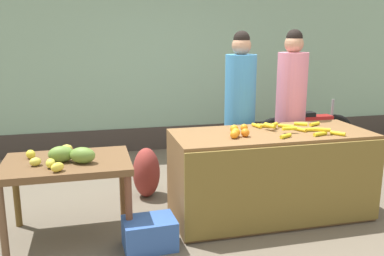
{
  "coord_description": "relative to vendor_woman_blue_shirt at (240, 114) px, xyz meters",
  "views": [
    {
      "loc": [
        -1.32,
        -3.6,
        1.79
      ],
      "look_at": [
        -0.38,
        0.15,
        0.91
      ],
      "focal_mm": 38.65,
      "sensor_mm": 36.0,
      "label": 1
    }
  ],
  "objects": [
    {
      "name": "ground_plane",
      "position": [
        -0.29,
        -0.64,
        -0.92
      ],
      "size": [
        24.0,
        24.0,
        0.0
      ],
      "primitive_type": "plane",
      "color": "#665B4C"
    },
    {
      "name": "market_wall_back",
      "position": [
        -0.29,
        2.15,
        0.66
      ],
      "size": [
        9.13,
        0.23,
        3.23
      ],
      "color": "#8CB299",
      "rests_on": "ground"
    },
    {
      "name": "fruit_stall_counter",
      "position": [
        0.09,
        -0.66,
        -0.49
      ],
      "size": [
        1.93,
        0.82,
        0.86
      ],
      "color": "brown",
      "rests_on": "ground"
    },
    {
      "name": "side_table_wooden",
      "position": [
        -1.83,
        -0.64,
        -0.29
      ],
      "size": [
        1.09,
        0.76,
        0.71
      ],
      "color": "brown",
      "rests_on": "ground"
    },
    {
      "name": "banana_bunch_pile",
      "position": [
        0.33,
        -0.65,
        -0.04
      ],
      "size": [
        0.72,
        0.63,
        0.07
      ],
      "color": "yellow",
      "rests_on": "fruit_stall_counter"
    },
    {
      "name": "orange_pile",
      "position": [
        -0.28,
        -0.7,
        -0.02
      ],
      "size": [
        0.27,
        0.33,
        0.08
      ],
      "color": "orange",
      "rests_on": "fruit_stall_counter"
    },
    {
      "name": "mango_papaya_pile",
      "position": [
        -1.83,
        -0.7,
        -0.15
      ],
      "size": [
        0.63,
        0.66,
        0.14
      ],
      "color": "yellow",
      "rests_on": "side_table_wooden"
    },
    {
      "name": "vendor_woman_blue_shirt",
      "position": [
        0.0,
        0.0,
        0.0
      ],
      "size": [
        0.34,
        0.34,
        1.83
      ],
      "color": "#33333D",
      "rests_on": "ground"
    },
    {
      "name": "vendor_woman_pink_shirt",
      "position": [
        0.61,
        -0.02,
        0.01
      ],
      "size": [
        0.34,
        0.34,
        1.84
      ],
      "color": "#33333D",
      "rests_on": "ground"
    },
    {
      "name": "parked_motorcycle",
      "position": [
        1.37,
        0.98,
        -0.52
      ],
      "size": [
        1.6,
        0.18,
        0.88
      ],
      "color": "black",
      "rests_on": "ground"
    },
    {
      "name": "produce_crate",
      "position": [
        -1.18,
        -1.02,
        -0.79
      ],
      "size": [
        0.46,
        0.34,
        0.26
      ],
      "primitive_type": "cube",
      "rotation": [
        0.0,
        0.0,
        0.05
      ],
      "color": "#3359A5",
      "rests_on": "ground"
    },
    {
      "name": "produce_sack",
      "position": [
        -1.04,
        0.14,
        -0.64
      ],
      "size": [
        0.39,
        0.43,
        0.56
      ],
      "primitive_type": "ellipsoid",
      "rotation": [
        0.0,
        0.0,
        1.28
      ],
      "color": "maroon",
      "rests_on": "ground"
    }
  ]
}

